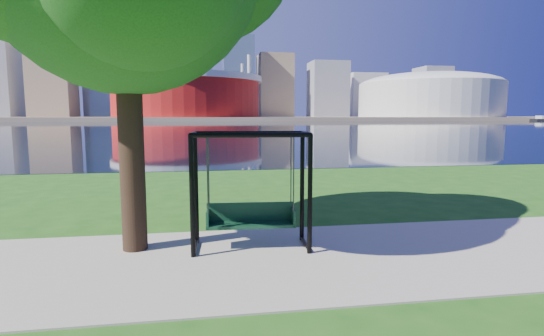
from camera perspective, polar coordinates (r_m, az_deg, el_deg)
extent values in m
plane|color=#1E5114|center=(8.11, 1.61, -11.04)|extent=(900.00, 900.00, 0.00)
cube|color=#9E937F|center=(7.64, 2.33, -12.08)|extent=(120.00, 4.00, 0.03)
cube|color=black|center=(109.61, -8.51, 5.61)|extent=(900.00, 180.00, 0.02)
cube|color=#937F60|center=(313.58, -9.03, 6.63)|extent=(900.00, 228.00, 2.00)
cylinder|color=maroon|center=(242.95, -11.40, 9.33)|extent=(80.00, 80.00, 22.00)
cylinder|color=silver|center=(243.55, -11.45, 11.56)|extent=(83.00, 83.00, 3.00)
cylinder|color=silver|center=(263.17, -3.97, 10.35)|extent=(2.00, 2.00, 32.00)
cylinder|color=silver|center=(265.29, -18.50, 9.99)|extent=(2.00, 2.00, 32.00)
cylinder|color=silver|center=(227.91, -20.04, 10.47)|extent=(2.00, 2.00, 32.00)
cylinder|color=silver|center=(225.43, -3.07, 10.92)|extent=(2.00, 2.00, 32.00)
cylinder|color=beige|center=(278.49, 20.34, 8.52)|extent=(84.00, 84.00, 20.00)
ellipsoid|color=beige|center=(278.94, 20.42, 10.36)|extent=(84.00, 84.00, 15.12)
cube|color=#998466|center=(325.89, -27.61, 13.88)|extent=(26.00, 26.00, 88.00)
cube|color=slate|center=(342.80, -21.38, 14.40)|extent=(30.00, 24.00, 95.00)
cube|color=gray|center=(316.94, -16.61, 13.14)|extent=(24.00, 24.00, 72.00)
cube|color=silver|center=(344.95, -10.90, 13.44)|extent=(32.00, 28.00, 80.00)
cube|color=slate|center=(319.95, -4.56, 12.08)|extent=(22.00, 22.00, 58.00)
cube|color=#998466|center=(338.15, 0.40, 10.98)|extent=(26.00, 26.00, 48.00)
cube|color=gray|center=(337.31, 7.52, 10.42)|extent=(28.00, 24.00, 42.00)
cube|color=silver|center=(373.81, 12.36, 9.52)|extent=(30.00, 26.00, 36.00)
cube|color=gray|center=(377.43, 20.68, 9.51)|extent=(24.00, 24.00, 40.00)
cube|color=#998466|center=(410.95, 24.50, 8.53)|extent=(26.00, 26.00, 32.00)
cylinder|color=black|center=(7.55, -10.71, -3.98)|extent=(0.09, 0.09, 2.18)
cylinder|color=black|center=(7.64, 5.13, -3.75)|extent=(0.09, 0.09, 2.18)
cylinder|color=black|center=(8.38, -10.18, -2.87)|extent=(0.09, 0.09, 2.18)
cylinder|color=black|center=(8.47, 4.07, -2.68)|extent=(0.09, 0.09, 2.18)
cylinder|color=black|center=(7.39, -2.79, 4.44)|extent=(2.09, 0.22, 0.09)
cylinder|color=black|center=(8.25, -3.07, 4.70)|extent=(2.09, 0.22, 0.09)
cylinder|color=black|center=(7.84, -10.60, 4.48)|extent=(0.14, 0.86, 0.09)
cylinder|color=black|center=(8.21, -10.27, -10.39)|extent=(0.12, 0.86, 0.07)
cylinder|color=black|center=(7.93, 4.65, 4.60)|extent=(0.14, 0.86, 0.09)
cylinder|color=black|center=(8.29, 4.50, -10.11)|extent=(0.12, 0.86, 0.07)
cube|color=black|center=(8.07, -2.86, -7.63)|extent=(1.69, 0.54, 0.06)
cube|color=black|center=(8.20, -2.93, -5.89)|extent=(1.66, 0.16, 0.36)
cube|color=black|center=(8.05, -8.62, -6.78)|extent=(0.08, 0.43, 0.32)
cube|color=black|center=(8.11, 2.84, -6.59)|extent=(0.08, 0.43, 0.32)
cylinder|color=#34343A|center=(7.71, -8.67, -1.01)|extent=(0.02, 0.02, 1.38)
cylinder|color=#34343A|center=(7.78, 2.93, -0.87)|extent=(0.02, 0.02, 1.38)
cylinder|color=#34343A|center=(8.06, -8.53, -0.67)|extent=(0.02, 0.02, 1.38)
cylinder|color=#34343A|center=(8.13, 2.57, -0.53)|extent=(0.02, 0.02, 1.38)
cylinder|color=black|center=(8.15, -18.46, 4.90)|extent=(0.45, 0.45, 4.53)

